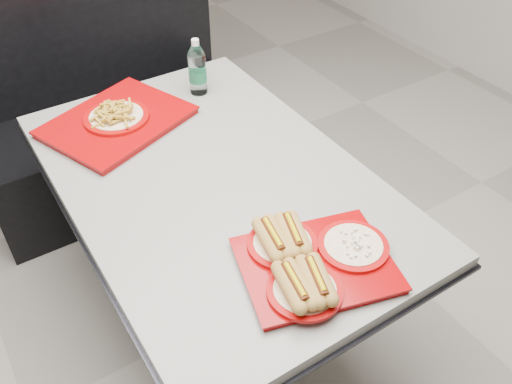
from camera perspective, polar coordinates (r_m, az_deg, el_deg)
ground at (r=2.31m, az=-3.48°, el=-12.90°), size 6.00×6.00×0.00m
diner_table at (r=1.87m, az=-4.20°, el=-2.29°), size 0.92×1.42×0.75m
booth_bench at (r=2.80m, az=-15.20°, el=8.03°), size 1.30×0.57×1.35m
tray_near at (r=1.46m, az=5.71°, el=-7.19°), size 0.47×0.41×0.09m
tray_far at (r=2.04m, az=-14.44°, el=7.49°), size 0.59×0.53×0.10m
water_bottle at (r=2.16m, az=-6.19°, el=12.64°), size 0.07×0.07×0.22m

